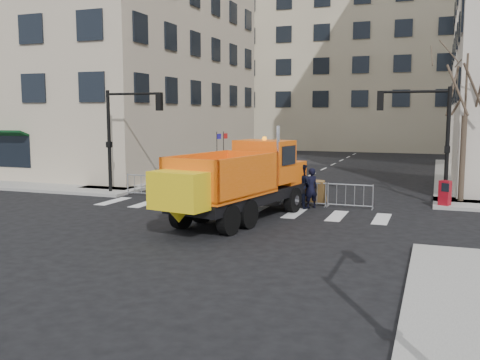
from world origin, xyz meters
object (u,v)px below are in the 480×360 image
(cop_a, at_px, (311,188))
(cop_b, at_px, (301,186))
(worker, at_px, (185,180))
(cop_c, at_px, (296,185))
(plow_truck, at_px, (238,179))
(newspaper_box, at_px, (445,193))

(cop_a, distance_m, cop_b, 0.45)
(cop_b, xyz_separation_m, worker, (-5.95, 0.41, -0.05))
(cop_b, xyz_separation_m, cop_c, (-0.26, 0.16, 0.02))
(plow_truck, relative_size, newspaper_box, 9.01)
(plow_truck, relative_size, cop_c, 4.86)
(cop_a, bearing_deg, worker, -46.18)
(cop_a, relative_size, cop_b, 0.90)
(cop_a, xyz_separation_m, newspaper_box, (5.63, 1.95, -0.20))
(cop_b, bearing_deg, cop_a, -133.45)
(cop_b, distance_m, newspaper_box, 6.41)
(worker, distance_m, newspaper_box, 12.11)
(cop_c, distance_m, worker, 5.69)
(plow_truck, bearing_deg, cop_b, -12.71)
(plow_truck, distance_m, cop_b, 4.06)
(plow_truck, relative_size, worker, 6.22)
(cop_c, xyz_separation_m, newspaper_box, (6.30, 1.95, -0.32))
(cop_c, relative_size, newspaper_box, 1.86)
(cop_c, bearing_deg, cop_a, 152.36)
(worker, height_order, newspaper_box, worker)
(plow_truck, relative_size, cop_b, 4.97)
(cop_b, bearing_deg, newspaper_box, -135.93)
(worker, xyz_separation_m, newspaper_box, (11.99, 1.70, -0.25))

